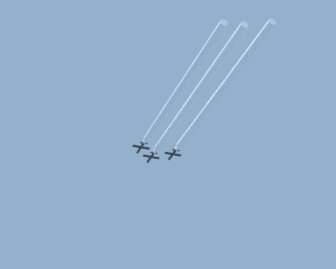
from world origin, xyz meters
TOP-DOWN VIEW (x-y plane):
  - jet_lead at (0.01, 4.64)m, footprint 7.27×10.58m
  - jet_left_wingman at (-6.97, -2.81)m, footprint 7.27×10.58m
  - jet_right_wingman at (7.07, -2.59)m, footprint 7.27×10.58m
  - smoke_trail_lead at (0.01, -43.96)m, footprint 2.48×87.52m
  - smoke_trail_left_wingman at (-6.97, -47.41)m, footprint 2.48×79.50m
  - smoke_trail_right_wingman at (7.07, -50.34)m, footprint 2.48×85.81m

SIDE VIEW (x-z plane):
  - smoke_trail_right_wingman at x=7.07m, z-range 149.92..152.40m
  - jet_right_wingman at x=7.07m, z-range 149.92..152.46m
  - smoke_trail_left_wingman at x=-6.97m, z-range 150.31..152.79m
  - jet_left_wingman at x=-6.97m, z-range 150.30..152.85m
  - smoke_trail_lead at x=0.01m, z-range 151.05..153.53m
  - jet_lead at x=0.01m, z-range 151.04..153.59m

